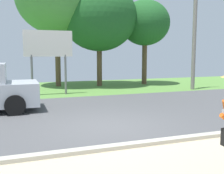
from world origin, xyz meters
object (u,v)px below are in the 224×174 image
utility_pole (195,31)px  tree_center_back (145,23)px  roadside_billboard (48,48)px  tree_left_far (99,17)px

utility_pole → tree_center_back: utility_pole is taller
roadside_billboard → tree_center_back: 8.11m
utility_pole → tree_left_far: 6.42m
roadside_billboard → tree_left_far: 5.47m
utility_pole → roadside_billboard: bearing=175.6°
utility_pole → tree_center_back: 4.12m
utility_pole → roadside_billboard: (-8.84, 0.68, -1.11)m
tree_left_far → tree_center_back: 3.45m
utility_pole → roadside_billboard: utility_pole is taller
tree_left_far → utility_pole: bearing=-37.8°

